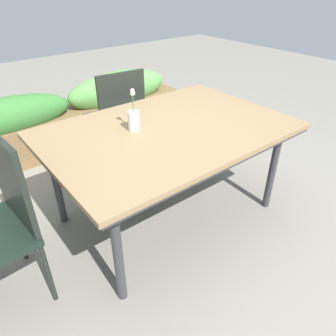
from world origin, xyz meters
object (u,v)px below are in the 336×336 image
chair_far_side (117,114)px  flower_vase (134,118)px  dining_table (168,135)px  planter_box (72,117)px

chair_far_side → flower_vase: size_ratio=3.34×
dining_table → flower_vase: 0.27m
dining_table → chair_far_side: 0.92m
dining_table → chair_far_side: (0.12, 0.90, -0.16)m
planter_box → dining_table: bearing=-87.6°
chair_far_side → planter_box: 0.72m
chair_far_side → planter_box: size_ratio=0.34×
dining_table → flower_vase: bearing=150.1°
chair_far_side → flower_vase: 0.90m
dining_table → planter_box: bearing=92.4°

